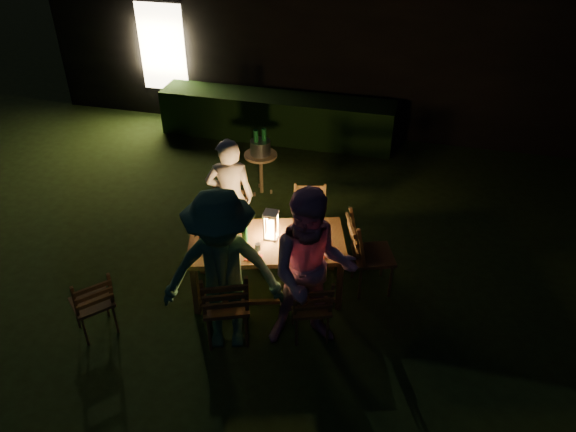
% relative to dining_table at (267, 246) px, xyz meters
% --- Properties ---
extents(garden_envelope, '(40.00, 40.00, 3.20)m').
position_rel_dining_table_xyz_m(garden_envelope, '(-0.50, 6.47, 0.91)').
color(garden_envelope, black).
rests_on(garden_envelope, ground).
extents(dining_table, '(1.96, 1.36, 0.74)m').
position_rel_dining_table_xyz_m(dining_table, '(0.00, 0.00, 0.00)').
color(dining_table, '#4D2D19').
rests_on(dining_table, ground).
extents(chair_near_left, '(0.64, 0.66, 1.07)m').
position_rel_dining_table_xyz_m(chair_near_left, '(-0.21, -0.87, -0.34)').
color(chair_near_left, '#4D2D19').
rests_on(chair_near_left, ground).
extents(chair_near_right, '(0.54, 0.56, 0.92)m').
position_rel_dining_table_xyz_m(chair_near_right, '(0.65, -0.61, -0.39)').
color(chair_near_right, '#4D2D19').
rests_on(chair_near_right, ground).
extents(chair_far_left, '(0.59, 0.61, 1.03)m').
position_rel_dining_table_xyz_m(chair_far_left, '(-0.65, 0.61, -0.36)').
color(chair_far_left, '#4D2D19').
rests_on(chair_far_left, ground).
extents(chair_far_right, '(0.50, 0.53, 0.94)m').
position_rel_dining_table_xyz_m(chair_far_right, '(0.31, 0.89, -0.39)').
color(chair_far_right, '#4D2D19').
rests_on(chair_far_right, ground).
extents(chair_end, '(0.64, 0.62, 1.07)m').
position_rel_dining_table_xyz_m(chair_end, '(1.18, 0.35, -0.35)').
color(chair_end, '#4D2D19').
rests_on(chair_end, ground).
extents(chair_spare, '(0.60, 0.60, 0.91)m').
position_rel_dining_table_xyz_m(chair_spare, '(-1.64, -1.13, -0.39)').
color(chair_spare, '#4D2D19').
rests_on(chair_spare, ground).
extents(person_house_side, '(0.68, 0.54, 1.63)m').
position_rel_dining_table_xyz_m(person_house_side, '(-0.67, 0.66, 0.15)').
color(person_house_side, beige).
rests_on(person_house_side, ground).
extents(person_opp_right, '(1.08, 0.94, 1.88)m').
position_rel_dining_table_xyz_m(person_opp_right, '(0.67, -0.66, 0.27)').
color(person_opp_right, '#C98AAD').
rests_on(person_opp_right, ground).
extents(person_opp_left, '(1.37, 1.02, 1.90)m').
position_rel_dining_table_xyz_m(person_opp_left, '(-0.20, -0.91, 0.28)').
color(person_opp_left, '#316245').
rests_on(person_opp_left, ground).
extents(lantern, '(0.16, 0.16, 0.35)m').
position_rel_dining_table_xyz_m(lantern, '(0.03, 0.06, 0.23)').
color(lantern, white).
rests_on(lantern, dining_table).
extents(plate_far_left, '(0.25, 0.25, 0.01)m').
position_rel_dining_table_xyz_m(plate_far_left, '(-0.59, 0.05, 0.08)').
color(plate_far_left, white).
rests_on(plate_far_left, dining_table).
extents(plate_near_left, '(0.25, 0.25, 0.01)m').
position_rel_dining_table_xyz_m(plate_near_left, '(-0.46, -0.37, 0.08)').
color(plate_near_left, white).
rests_on(plate_near_left, dining_table).
extents(plate_far_right, '(0.25, 0.25, 0.01)m').
position_rel_dining_table_xyz_m(plate_far_right, '(0.37, 0.34, 0.08)').
color(plate_far_right, white).
rests_on(plate_far_right, dining_table).
extents(plate_near_right, '(0.25, 0.25, 0.01)m').
position_rel_dining_table_xyz_m(plate_near_right, '(0.49, -0.08, 0.08)').
color(plate_near_right, white).
rests_on(plate_near_right, dining_table).
extents(wineglass_a, '(0.06, 0.06, 0.18)m').
position_rel_dining_table_xyz_m(wineglass_a, '(-0.37, 0.18, 0.16)').
color(wineglass_a, '#59070F').
rests_on(wineglass_a, dining_table).
extents(wineglass_b, '(0.06, 0.06, 0.18)m').
position_rel_dining_table_xyz_m(wineglass_b, '(-0.66, -0.32, 0.16)').
color(wineglass_b, '#59070F').
rests_on(wineglass_b, dining_table).
extents(wineglass_c, '(0.06, 0.06, 0.18)m').
position_rel_dining_table_xyz_m(wineglass_c, '(0.37, -0.18, 0.16)').
color(wineglass_c, '#59070F').
rests_on(wineglass_c, dining_table).
extents(wineglass_d, '(0.06, 0.06, 0.18)m').
position_rel_dining_table_xyz_m(wineglass_d, '(0.54, 0.35, 0.16)').
color(wineglass_d, '#59070F').
rests_on(wineglass_d, dining_table).
extents(wineglass_e, '(0.06, 0.06, 0.18)m').
position_rel_dining_table_xyz_m(wineglass_e, '(-0.01, -0.32, 0.16)').
color(wineglass_e, silver).
rests_on(wineglass_e, dining_table).
extents(bottle_table, '(0.07, 0.07, 0.28)m').
position_rel_dining_table_xyz_m(bottle_table, '(-0.24, -0.07, 0.21)').
color(bottle_table, '#0F471E').
rests_on(bottle_table, dining_table).
extents(napkin_left, '(0.18, 0.14, 0.01)m').
position_rel_dining_table_xyz_m(napkin_left, '(-0.05, -0.35, 0.08)').
color(napkin_left, red).
rests_on(napkin_left, dining_table).
extents(napkin_right, '(0.18, 0.14, 0.01)m').
position_rel_dining_table_xyz_m(napkin_right, '(0.61, -0.13, 0.08)').
color(napkin_right, red).
rests_on(napkin_right, dining_table).
extents(phone, '(0.14, 0.07, 0.01)m').
position_rel_dining_table_xyz_m(phone, '(-0.51, -0.46, 0.08)').
color(phone, black).
rests_on(phone, dining_table).
extents(side_table, '(0.49, 0.49, 0.67)m').
position_rel_dining_table_xyz_m(side_table, '(-0.72, 2.16, -0.08)').
color(side_table, olive).
rests_on(side_table, ground).
extents(ice_bucket, '(0.30, 0.30, 0.22)m').
position_rel_dining_table_xyz_m(ice_bucket, '(-0.72, 2.16, 0.11)').
color(ice_bucket, '#A5A8AD').
rests_on(ice_bucket, side_table).
extents(bottle_bucket_a, '(0.07, 0.07, 0.32)m').
position_rel_dining_table_xyz_m(bottle_bucket_a, '(-0.77, 2.12, 0.16)').
color(bottle_bucket_a, '#0F471E').
rests_on(bottle_bucket_a, side_table).
extents(bottle_bucket_b, '(0.07, 0.07, 0.32)m').
position_rel_dining_table_xyz_m(bottle_bucket_b, '(-0.67, 2.20, 0.16)').
color(bottle_bucket_b, '#0F471E').
rests_on(bottle_bucket_b, side_table).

